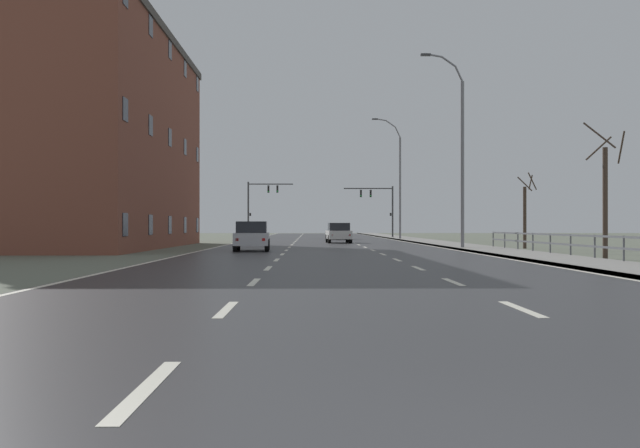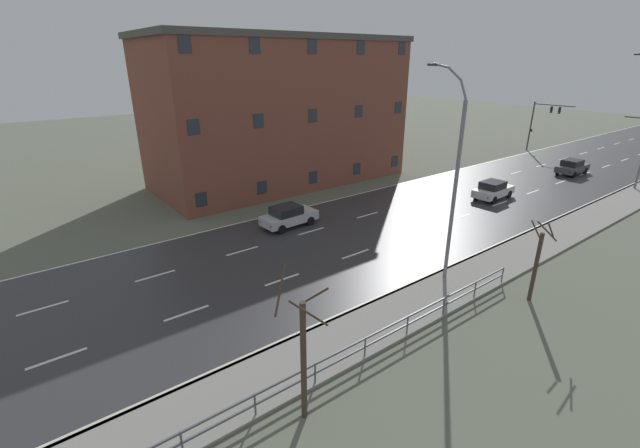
{
  "view_description": "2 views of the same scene",
  "coord_description": "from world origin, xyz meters",
  "views": [
    {
      "loc": [
        -1.0,
        -3.74,
        1.34
      ],
      "look_at": [
        -0.11,
        66.58,
        1.53
      ],
      "focal_mm": 39.71,
      "sensor_mm": 36.0,
      "label": 1
    },
    {
      "loc": [
        19.9,
        18.21,
        11.36
      ],
      "look_at": [
        0.0,
        33.39,
        1.53
      ],
      "focal_mm": 23.77,
      "sensor_mm": 36.0,
      "label": 2
    }
  ],
  "objects": [
    {
      "name": "car_near_right",
      "position": [
        -4.13,
        33.7,
        0.8
      ],
      "size": [
        1.98,
        4.17,
        1.57
      ],
      "rotation": [
        0.0,
        0.0,
        0.04
      ],
      "color": "#B7B7BC",
      "rests_on": "ground"
    },
    {
      "name": "car_near_left",
      "position": [
        1.49,
        65.38,
        0.8
      ],
      "size": [
        1.86,
        4.11,
        1.57
      ],
      "rotation": [
        0.0,
        0.0,
        -0.01
      ],
      "color": "#474C51",
      "rests_on": "ground"
    },
    {
      "name": "traffic_signal_left",
      "position": [
        -6.69,
        73.94,
        4.24
      ],
      "size": [
        5.02,
        0.36,
        6.19
      ],
      "color": "#38383A",
      "rests_on": "ground"
    },
    {
      "name": "brick_building",
      "position": [
        -15.04,
        40.04,
        6.67
      ],
      "size": [
        10.81,
        23.9,
        13.31
      ],
      "color": "brown",
      "rests_on": "ground"
    },
    {
      "name": "bare_tree_mid",
      "position": [
        10.82,
        24.46,
        2.52
      ],
      "size": [
        1.67,
        1.62,
        5.51
      ],
      "color": "#423328",
      "rests_on": "ground"
    },
    {
      "name": "street_lamp_midground",
      "position": [
        7.45,
        36.26,
        5.47
      ],
      "size": [
        2.48,
        0.24,
        11.16
      ],
      "color": "slate",
      "rests_on": "ground"
    },
    {
      "name": "sidewalk_right",
      "position": [
        8.43,
        60.0,
        0.06
      ],
      "size": [
        3.0,
        120.0,
        0.12
      ],
      "color": "gray",
      "rests_on": "ground"
    },
    {
      "name": "guardrail",
      "position": [
        9.85,
        20.63,
        0.71
      ],
      "size": [
        0.07,
        35.22,
        1.0
      ],
      "color": "#515459",
      "rests_on": "ground"
    },
    {
      "name": "bare_tree_far",
      "position": [
        11.64,
        37.76,
        2.05
      ],
      "size": [
        1.25,
        1.13,
        4.46
      ],
      "color": "#423328",
      "rests_on": "ground"
    },
    {
      "name": "ground_plane",
      "position": [
        0.0,
        48.0,
        -0.06
      ],
      "size": [
        160.0,
        160.0,
        0.12
      ],
      "color": "#5B6051"
    },
    {
      "name": "car_mid_centre",
      "position": [
        1.15,
        51.27,
        0.8
      ],
      "size": [
        1.99,
        4.18,
        1.57
      ],
      "rotation": [
        0.0,
        0.0,
        0.05
      ],
      "color": "silver",
      "rests_on": "ground"
    },
    {
      "name": "road_asphalt_strip",
      "position": [
        0.0,
        60.0,
        0.01
      ],
      "size": [
        14.0,
        120.0,
        0.03
      ],
      "color": "#303033",
      "rests_on": "ground"
    }
  ]
}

